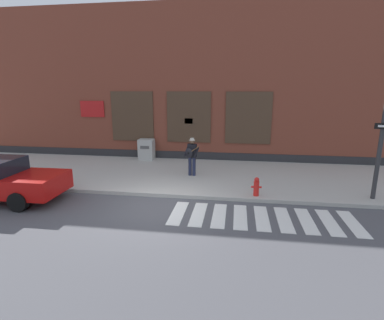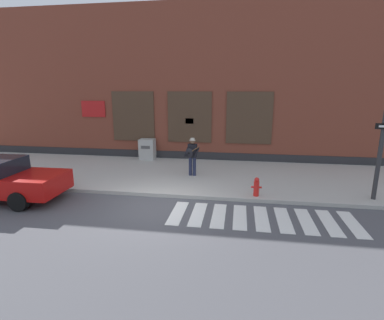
% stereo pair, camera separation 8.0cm
% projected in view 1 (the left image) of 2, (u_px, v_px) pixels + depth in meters
% --- Properties ---
extents(ground_plane, '(160.00, 160.00, 0.00)m').
position_uv_depth(ground_plane, '(158.00, 207.00, 10.25)').
color(ground_plane, '#4C4C51').
extents(sidewalk, '(28.00, 5.80, 0.14)m').
position_uv_depth(sidewalk, '(179.00, 174.00, 13.92)').
color(sidewalk, '#ADAAA3').
rests_on(sidewalk, ground).
extents(building_backdrop, '(28.00, 4.06, 8.28)m').
position_uv_depth(building_backdrop, '(194.00, 85.00, 17.68)').
color(building_backdrop, brown).
rests_on(building_backdrop, ground).
extents(crosswalk, '(5.78, 1.90, 0.01)m').
position_uv_depth(crosswalk, '(262.00, 218.00, 9.39)').
color(crosswalk, silver).
rests_on(crosswalk, ground).
extents(busker, '(0.72, 0.61, 1.70)m').
position_uv_depth(busker, '(192.00, 155.00, 13.27)').
color(busker, '#1E233D').
rests_on(busker, sidewalk).
extents(utility_box, '(0.82, 0.65, 1.12)m').
position_uv_depth(utility_box, '(147.00, 149.00, 16.46)').
color(utility_box, '#ADADA8').
rests_on(utility_box, sidewalk).
extents(fire_hydrant, '(0.38, 0.20, 0.70)m').
position_uv_depth(fire_hydrant, '(256.00, 187.00, 10.88)').
color(fire_hydrant, red).
rests_on(fire_hydrant, sidewalk).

